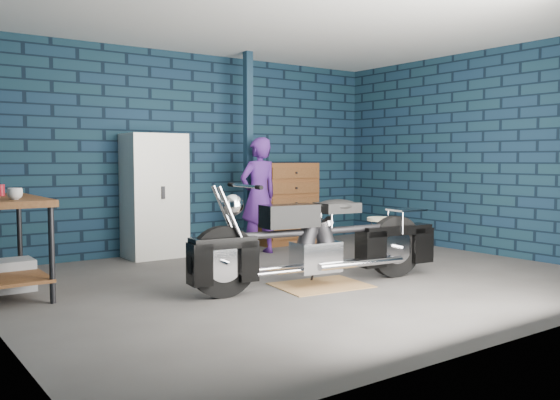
# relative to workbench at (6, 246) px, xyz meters

# --- Properties ---
(ground) EXTENTS (6.00, 6.00, 0.00)m
(ground) POSITION_rel_workbench_xyz_m (2.68, -1.09, -0.46)
(ground) COLOR #4E4C49
(ground) RESTS_ON ground
(room_walls) EXTENTS (6.02, 5.01, 2.71)m
(room_walls) POSITION_rel_workbench_xyz_m (2.68, -0.53, 1.45)
(room_walls) COLOR #112438
(room_walls) RESTS_ON ground
(support_post) EXTENTS (0.10, 0.10, 2.70)m
(support_post) POSITION_rel_workbench_xyz_m (3.23, 0.86, 0.90)
(support_post) COLOR #112536
(support_post) RESTS_ON ground
(workbench) EXTENTS (0.60, 1.40, 0.91)m
(workbench) POSITION_rel_workbench_xyz_m (0.00, 0.00, 0.00)
(workbench) COLOR brown
(workbench) RESTS_ON ground
(drip_mat) EXTENTS (0.97, 0.78, 0.01)m
(drip_mat) POSITION_rel_workbench_xyz_m (2.62, -1.43, -0.45)
(drip_mat) COLOR olive
(drip_mat) RESTS_ON ground
(motorcycle) EXTENTS (2.41, 0.92, 1.03)m
(motorcycle) POSITION_rel_workbench_xyz_m (2.62, -1.43, 0.06)
(motorcycle) COLOR black
(motorcycle) RESTS_ON ground
(person) EXTENTS (0.58, 0.39, 1.54)m
(person) POSITION_rel_workbench_xyz_m (3.22, 0.60, 0.32)
(person) COLOR #431D6D
(person) RESTS_ON ground
(storage_bin) EXTENTS (0.48, 0.34, 0.30)m
(storage_bin) POSITION_rel_workbench_xyz_m (0.02, 0.13, -0.31)
(storage_bin) COLOR #95989D
(storage_bin) RESTS_ON ground
(locker) EXTENTS (0.74, 0.53, 1.58)m
(locker) POSITION_rel_workbench_xyz_m (1.99, 1.14, 0.34)
(locker) COLOR silver
(locker) RESTS_ON ground
(tool_chest) EXTENTS (0.90, 0.50, 1.20)m
(tool_chest) POSITION_rel_workbench_xyz_m (4.07, 1.14, 0.15)
(tool_chest) COLOR brown
(tool_chest) RESTS_ON ground
(shop_stool) EXTENTS (0.36, 0.36, 0.58)m
(shop_stool) POSITION_rel_workbench_xyz_m (3.87, -1.01, -0.17)
(shop_stool) COLOR beige
(shop_stool) RESTS_ON ground
(cup_a) EXTENTS (0.15, 0.15, 0.10)m
(cup_a) POSITION_rel_workbench_xyz_m (0.01, -0.40, 0.51)
(cup_a) COLOR beige
(cup_a) RESTS_ON workbench
(mug_red) EXTENTS (0.10, 0.10, 0.11)m
(mug_red) POSITION_rel_workbench_xyz_m (0.00, 0.21, 0.51)
(mug_red) COLOR maroon
(mug_red) RESTS_ON workbench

